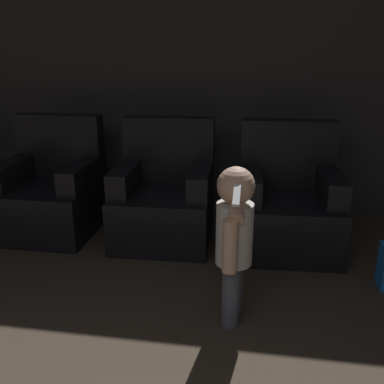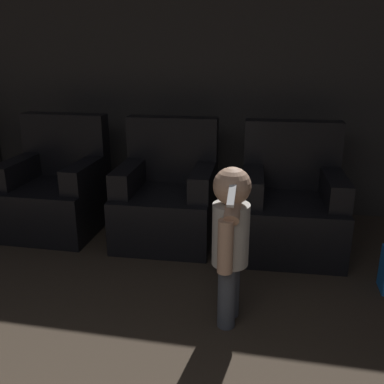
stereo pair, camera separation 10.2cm
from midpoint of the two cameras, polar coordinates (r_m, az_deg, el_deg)
name	(u,v)px [view 1 (the left image)]	position (r m, az deg, el deg)	size (l,w,h in m)	color
wall_back	(195,74)	(4.17, -0.30, 15.49)	(8.40, 0.05, 2.60)	#33302D
armchair_left	(52,193)	(3.91, -18.91, -0.10)	(0.78, 0.78, 0.98)	black
armchair_middle	(165,199)	(3.56, -4.49, -0.93)	(0.80, 0.81, 0.98)	black
armchair_right	(288,206)	(3.47, 11.83, -1.79)	(0.81, 0.82, 0.98)	black
person_toddler	(234,234)	(2.38, 4.42, -5.66)	(0.21, 0.36, 0.94)	#474C56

